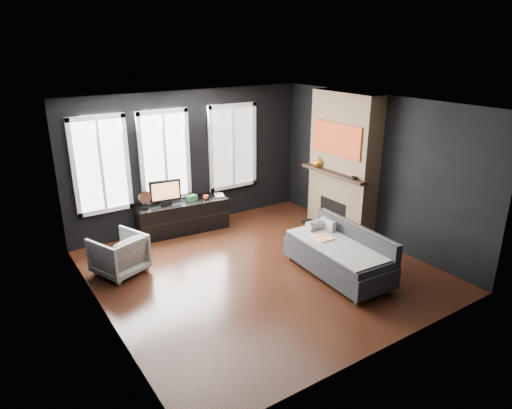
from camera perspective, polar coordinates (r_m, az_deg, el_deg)
floor at (r=7.59m, az=0.63°, el=-8.27°), size 5.00×5.00×0.00m
ceiling at (r=6.75m, az=0.71°, el=12.39°), size 5.00×5.00×0.00m
wall_back at (r=9.15m, az=-8.19°, el=5.57°), size 5.00×0.02×2.70m
wall_left at (r=6.10m, az=-19.20°, el=-2.73°), size 0.02×5.00×2.70m
wall_right at (r=8.65m, az=14.56°, el=4.29°), size 0.02×5.00×2.70m
windows at (r=8.74m, az=-11.12°, el=11.63°), size 4.00×0.16×1.76m
fireplace at (r=8.91m, az=10.85°, el=5.02°), size 0.70×1.62×2.70m
sofa at (r=7.40m, az=10.22°, el=-5.90°), size 1.02×1.90×0.80m
stripe_pillow at (r=7.82m, az=8.97°, el=-2.98°), size 0.10×0.33×0.33m
armchair at (r=7.68m, az=-16.79°, el=-5.76°), size 0.91×0.88×0.74m
media_console at (r=9.10m, az=-9.20°, el=-1.48°), size 1.82×0.71×0.61m
monitor at (r=8.82m, az=-11.28°, el=1.70°), size 0.62×0.21×0.54m
desk_fan at (r=8.74m, az=-13.71°, el=0.64°), size 0.25×0.25×0.34m
mug at (r=9.05m, az=-6.31°, el=0.97°), size 0.14×0.12×0.11m
book at (r=9.21m, az=-5.21°, el=1.81°), size 0.18×0.08×0.25m
storage_box at (r=9.02m, az=-8.06°, el=0.83°), size 0.22×0.16×0.11m
mantel_vase at (r=9.06m, az=7.73°, el=5.33°), size 0.26×0.26×0.20m
mantel_clock at (r=8.39m, az=12.16°, el=3.30°), size 0.13×0.13×0.04m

